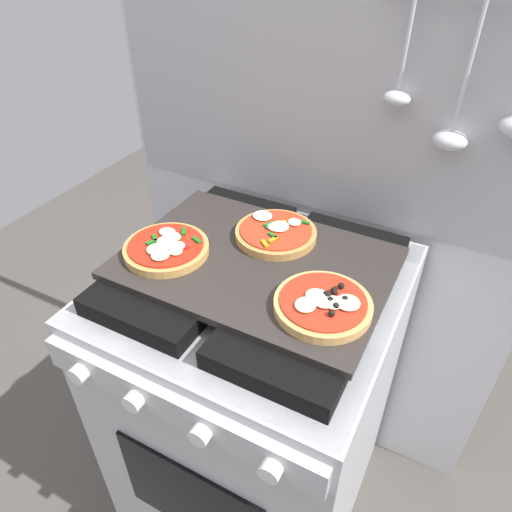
# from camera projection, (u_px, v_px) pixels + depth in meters

# --- Properties ---
(ground_plane) EXTENTS (4.00, 4.00, 0.00)m
(ground_plane) POSITION_uv_depth(u_px,v_px,m) (256.00, 485.00, 1.51)
(ground_plane) COLOR #4C4742
(kitchen_backsplash) EXTENTS (1.10, 0.09, 1.55)m
(kitchen_backsplash) POSITION_uv_depth(u_px,v_px,m) (314.00, 232.00, 1.28)
(kitchen_backsplash) COLOR silver
(kitchen_backsplash) RESTS_ON ground_plane
(stove) EXTENTS (0.60, 0.64, 0.90)m
(stove) POSITION_uv_depth(u_px,v_px,m) (256.00, 400.00, 1.24)
(stove) COLOR #B7BABF
(stove) RESTS_ON ground_plane
(baking_tray) EXTENTS (0.54, 0.38, 0.02)m
(baking_tray) POSITION_uv_depth(u_px,v_px,m) (256.00, 263.00, 0.97)
(baking_tray) COLOR #2D2826
(baking_tray) RESTS_ON stove
(pizza_left) EXTENTS (0.18, 0.18, 0.03)m
(pizza_left) POSITION_uv_depth(u_px,v_px,m) (166.00, 248.00, 0.98)
(pizza_left) COLOR tan
(pizza_left) RESTS_ON baking_tray
(pizza_right) EXTENTS (0.18, 0.18, 0.03)m
(pizza_right) POSITION_uv_depth(u_px,v_px,m) (323.00, 304.00, 0.84)
(pizza_right) COLOR tan
(pizza_right) RESTS_ON baking_tray
(pizza_center) EXTENTS (0.18, 0.18, 0.03)m
(pizza_center) POSITION_uv_depth(u_px,v_px,m) (275.00, 232.00, 1.02)
(pizza_center) COLOR #C18947
(pizza_center) RESTS_ON baking_tray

